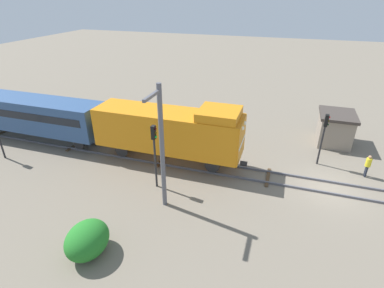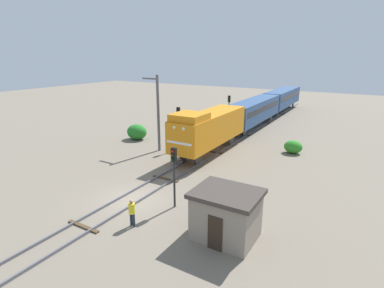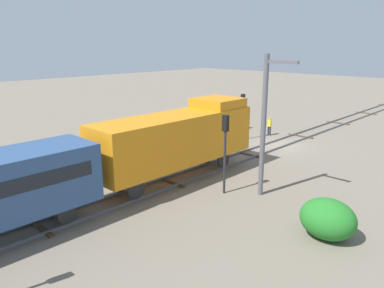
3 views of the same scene
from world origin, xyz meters
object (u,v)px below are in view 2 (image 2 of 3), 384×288
(relay_hut, at_px, (226,214))
(traffic_signal_near, at_px, (174,167))
(worker_near_track, at_px, (132,211))
(passenger_car_leading, at_px, (255,110))
(traffic_signal_mid, at_px, (178,121))
(traffic_signal_far, at_px, (229,105))
(passenger_car_trailing, at_px, (283,97))
(locomotive, at_px, (209,127))
(catenary_mast, at_px, (158,111))

(relay_hut, bearing_deg, traffic_signal_near, 161.88)
(worker_near_track, bearing_deg, traffic_signal_near, -113.41)
(traffic_signal_near, xyz_separation_m, worker_near_track, (-0.80, -3.19, -1.84))
(passenger_car_leading, relative_size, traffic_signal_mid, 3.10)
(traffic_signal_far, xyz_separation_m, worker_near_track, (6.00, -26.96, -1.94))
(passenger_car_trailing, xyz_separation_m, traffic_signal_near, (3.20, -38.79, 0.31))
(passenger_car_trailing, relative_size, worker_near_track, 8.24)
(locomotive, xyz_separation_m, traffic_signal_far, (-3.60, 12.91, 0.16))
(passenger_car_leading, height_order, passenger_car_trailing, same)
(passenger_car_leading, height_order, catenary_mast, catenary_mast)
(passenger_car_leading, distance_m, traffic_signal_far, 3.65)
(traffic_signal_mid, distance_m, worker_near_track, 15.09)
(passenger_car_trailing, height_order, traffic_signal_far, traffic_signal_far)
(worker_near_track, bearing_deg, locomotive, -89.62)
(passenger_car_leading, xyz_separation_m, traffic_signal_near, (3.20, -24.19, 0.31))
(traffic_signal_far, relative_size, worker_near_track, 2.48)
(passenger_car_leading, distance_m, traffic_signal_mid, 14.05)
(locomotive, distance_m, traffic_signal_mid, 3.43)
(traffic_signal_mid, bearing_deg, traffic_signal_near, -58.04)
(traffic_signal_near, bearing_deg, locomotive, 106.42)
(passenger_car_trailing, bearing_deg, traffic_signal_near, -85.28)
(traffic_signal_near, height_order, catenary_mast, catenary_mast)
(passenger_car_trailing, xyz_separation_m, traffic_signal_far, (-3.60, -15.02, 0.41))
(traffic_signal_far, xyz_separation_m, catenary_mast, (-1.46, -14.44, 1.19))
(traffic_signal_far, distance_m, worker_near_track, 27.68)
(catenary_mast, bearing_deg, traffic_signal_far, 84.22)
(traffic_signal_mid, xyz_separation_m, relay_hut, (10.90, -11.98, -1.73))
(traffic_signal_far, distance_m, catenary_mast, 14.57)
(locomotive, height_order, traffic_signal_far, locomotive)
(worker_near_track, height_order, catenary_mast, catenary_mast)
(locomotive, xyz_separation_m, relay_hut, (7.50, -12.26, -1.38))
(passenger_car_leading, distance_m, relay_hut, 26.70)
(worker_near_track, xyz_separation_m, catenary_mast, (-7.46, 12.51, 3.13))
(locomotive, height_order, traffic_signal_near, locomotive)
(relay_hut, bearing_deg, locomotive, 121.45)
(traffic_signal_far, height_order, catenary_mast, catenary_mast)
(catenary_mast, height_order, relay_hut, catenary_mast)
(passenger_car_trailing, distance_m, traffic_signal_mid, 28.43)
(locomotive, distance_m, relay_hut, 14.44)
(passenger_car_trailing, bearing_deg, catenary_mast, -99.75)
(passenger_car_trailing, distance_m, worker_near_track, 42.08)
(passenger_car_trailing, xyz_separation_m, traffic_signal_mid, (-3.40, -28.22, 0.60))
(passenger_car_trailing, bearing_deg, passenger_car_leading, -90.00)
(locomotive, distance_m, traffic_signal_far, 13.41)
(traffic_signal_far, height_order, worker_near_track, traffic_signal_far)
(passenger_car_leading, xyz_separation_m, passenger_car_trailing, (0.00, 14.60, 0.00))
(passenger_car_trailing, xyz_separation_m, worker_near_track, (2.40, -41.98, -1.53))
(passenger_car_leading, height_order, traffic_signal_far, traffic_signal_far)
(locomotive, bearing_deg, worker_near_track, -80.30)
(passenger_car_trailing, distance_m, catenary_mast, 29.94)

